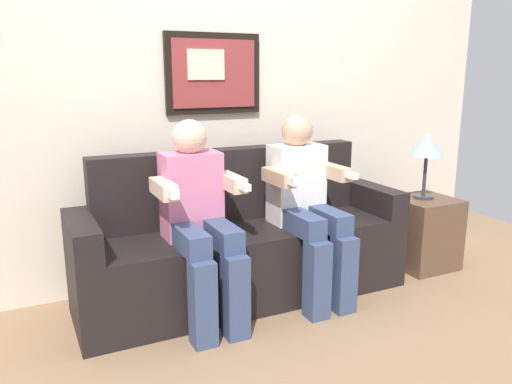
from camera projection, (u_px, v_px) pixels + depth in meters
ground_plane at (268, 317)px, 2.87m from camera, size 5.74×5.74×0.00m
back_wall_assembly at (214, 81)px, 3.24m from camera, size 4.41×0.10×2.60m
couch at (243, 248)px, 3.08m from camera, size 2.01×0.58×0.90m
person_on_left at (199, 215)px, 2.72m from camera, size 0.46×0.56×1.11m
person_on_right at (306, 201)px, 3.01m from camera, size 0.46×0.56×1.11m
side_table_right at (423, 232)px, 3.58m from camera, size 0.40×0.40×0.50m
table_lamp at (427, 147)px, 3.45m from camera, size 0.22×0.22×0.46m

